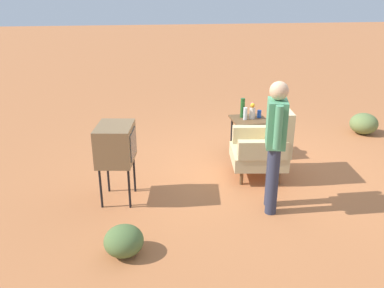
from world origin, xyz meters
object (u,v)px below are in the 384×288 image
Objects in this scene: armchair at (265,145)px; soda_can_blue at (259,114)px; bottle_short_clear at (245,114)px; flower_vase at (252,110)px; person_standing at (275,140)px; side_table at (249,124)px; bottle_wine_green at (243,108)px; tv_on_stand at (116,144)px.

armchair is 0.92m from soda_can_blue.
flower_vase is at bearing 103.47° from bottle_short_clear.
person_standing is 1.87m from soda_can_blue.
side_table is at bearing -73.97° from soda_can_blue.
bottle_wine_green is 0.15m from bottle_short_clear.
bottle_short_clear is 0.75× the size of flower_vase.
bottle_short_clear is (-1.17, 2.04, -0.04)m from tv_on_stand.
tv_on_stand is at bearing -61.55° from soda_can_blue.
side_table is (-0.82, -0.01, 0.05)m from armchair.
bottle_wine_green is at bearing -141.41° from side_table.
armchair is 1.06m from person_standing.
person_standing is at bearing -4.86° from bottle_short_clear.
side_table is 3.22× the size of bottle_short_clear.
armchair is at bearing -3.01° from flower_vase.
tv_on_stand is 0.63× the size of person_standing.
tv_on_stand reaches higher than soda_can_blue.
soda_can_blue is (-0.87, 0.18, 0.21)m from armchair.
side_table is 0.25m from soda_can_blue.
person_standing reaches higher than soda_can_blue.
bottle_wine_green is 0.17m from flower_vase.
tv_on_stand is 3.22× the size of bottle_wine_green.
person_standing is 1.87m from bottle_wine_green.
flower_vase is (-0.03, 0.13, 0.05)m from bottle_short_clear.
armchair is 0.82m from side_table.
soda_can_blue is 0.17m from flower_vase.
side_table is 0.25m from flower_vase.
flower_vase is (-0.01, 0.05, 0.24)m from side_table.
flower_vase is (0.05, -0.14, 0.09)m from soda_can_blue.
tv_on_stand is 2.41m from bottle_wine_green.
tv_on_stand reaches higher than bottle_wine_green.
flower_vase reaches higher than soda_can_blue.
tv_on_stand reaches higher than bottle_short_clear.
flower_vase is (-1.76, 0.27, -0.15)m from person_standing.
side_table is 0.21m from bottle_short_clear.
armchair reaches higher than flower_vase.
tv_on_stand is (1.19, -2.12, 0.23)m from side_table.
soda_can_blue is 0.61× the size of bottle_short_clear.
side_table is at bearing 119.43° from tv_on_stand.
person_standing is at bearing -13.83° from armchair.
side_table is 0.29m from bottle_wine_green.
bottle_short_clear is at bearing 175.14° from person_standing.
bottle_wine_green reaches higher than soda_can_blue.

